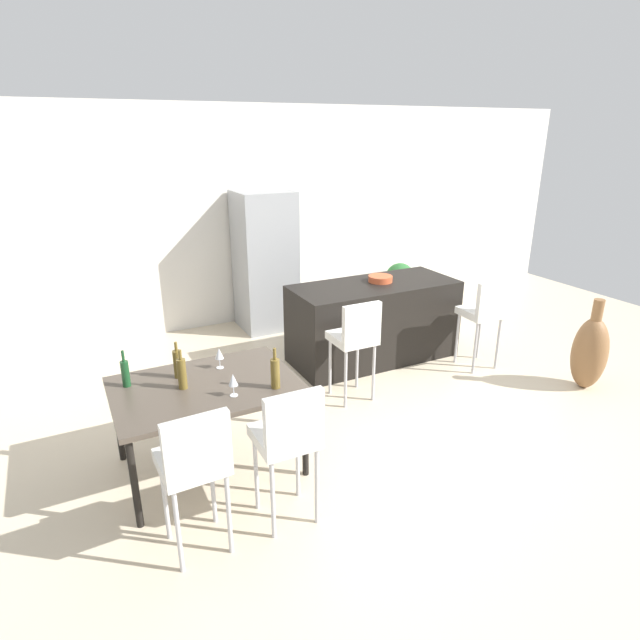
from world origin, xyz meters
TOP-DOWN VIEW (x-y plane):
  - ground_plane at (0.00, 0.00)m, footprint 10.00×10.00m
  - back_wall at (0.00, 3.08)m, footprint 10.00×0.12m
  - kitchen_island at (0.27, 1.07)m, footprint 1.93×0.82m
  - bar_chair_left at (-0.45, 0.28)m, footprint 0.40×0.40m
  - bar_chair_middle at (1.21, 0.28)m, footprint 0.42×0.42m
  - dining_table at (-2.05, -0.16)m, footprint 1.39×0.99m
  - dining_chair_near at (-2.36, -1.02)m, footprint 0.42×0.42m
  - dining_chair_far at (-1.74, -1.02)m, footprint 0.40×0.40m
  - wine_bottle_near at (-2.20, 0.06)m, footprint 0.07×0.07m
  - wine_bottle_middle at (-2.21, -0.14)m, footprint 0.07×0.07m
  - wine_bottle_end at (-1.59, -0.45)m, footprint 0.07×0.07m
  - wine_bottle_corner at (-2.59, 0.09)m, footprint 0.06×0.06m
  - wine_glass_left at (-1.91, -0.43)m, footprint 0.07×0.07m
  - wine_glass_right at (-1.86, 0.08)m, footprint 0.07×0.07m
  - refrigerator at (-0.46, 2.64)m, footprint 0.72×0.68m
  - fruit_bowl at (0.37, 1.11)m, footprint 0.28×0.28m
  - floor_vase at (1.86, -0.60)m, footprint 0.35×0.35m
  - potted_plant at (1.75, 2.63)m, footprint 0.45×0.45m

SIDE VIEW (x-z plane):
  - ground_plane at x=0.00m, z-range 0.00..0.00m
  - potted_plant at x=1.75m, z-range 0.06..0.70m
  - floor_vase at x=1.86m, z-range -0.09..0.89m
  - kitchen_island at x=0.27m, z-range 0.00..0.92m
  - dining_table at x=-2.05m, z-range 0.31..1.05m
  - bar_chair_left at x=-0.45m, z-range 0.17..1.22m
  - bar_chair_middle at x=1.21m, z-range 0.17..1.22m
  - dining_chair_near at x=-2.36m, z-range 0.17..1.22m
  - dining_chair_far at x=-1.74m, z-range 0.17..1.22m
  - wine_bottle_corner at x=-2.59m, z-range 0.70..1.00m
  - wine_bottle_near at x=-2.20m, z-range 0.71..1.01m
  - wine_bottle_end at x=-1.59m, z-range 0.70..1.03m
  - wine_glass_left at x=-1.91m, z-range 0.78..0.95m
  - wine_glass_right at x=-1.86m, z-range 0.78..0.95m
  - wine_bottle_middle at x=-2.21m, z-range 0.71..1.02m
  - refrigerator at x=-0.46m, z-range 0.00..1.84m
  - fruit_bowl at x=0.37m, z-range 0.92..0.99m
  - back_wall at x=0.00m, z-range 0.00..2.90m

